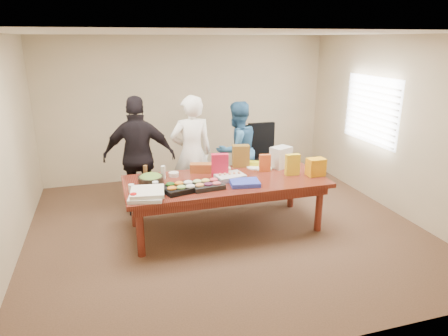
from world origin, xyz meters
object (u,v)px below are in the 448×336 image
object	(u,v)px
conference_table	(225,204)
person_right	(237,150)
sheet_cake	(230,177)
salad_bowl	(151,180)
person_center	(192,153)
office_chair	(265,160)

from	to	relation	value
conference_table	person_right	xyz separation A→B (m)	(0.56, 1.17, 0.45)
sheet_cake	salad_bowl	world-z (taller)	salad_bowl
sheet_cake	person_center	bearing A→B (deg)	102.48
conference_table	salad_bowl	xyz separation A→B (m)	(-1.02, 0.11, 0.43)
person_center	salad_bowl	distance (m)	1.08
person_center	sheet_cake	world-z (taller)	person_center
conference_table	person_center	world-z (taller)	person_center
person_center	sheet_cake	size ratio (longest dim) A/B	4.61
person_center	office_chair	bearing A→B (deg)	-169.43
conference_table	person_center	distance (m)	1.08
office_chair	salad_bowl	distance (m)	2.42
sheet_cake	salad_bowl	xyz separation A→B (m)	(-1.09, 0.11, 0.02)
office_chair	person_center	world-z (taller)	person_center
person_right	sheet_cake	bearing A→B (deg)	47.23
office_chair	person_center	distance (m)	1.48
conference_table	salad_bowl	distance (m)	1.12
person_center	person_right	bearing A→B (deg)	-164.41
office_chair	person_center	size ratio (longest dim) A/B	0.63
sheet_cake	salad_bowl	bearing A→B (deg)	165.24
office_chair	sheet_cake	bearing A→B (deg)	-129.67
person_center	salad_bowl	world-z (taller)	person_center
person_center	sheet_cake	bearing A→B (deg)	108.64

